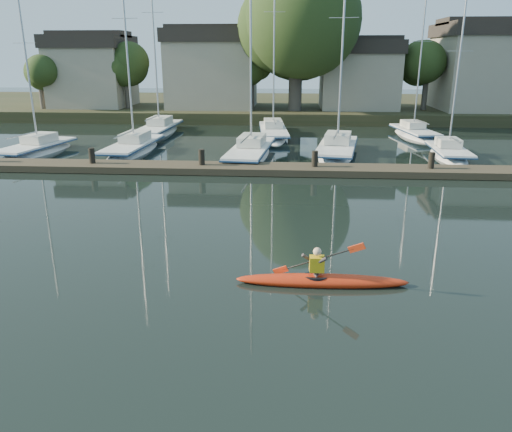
# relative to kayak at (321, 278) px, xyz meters

# --- Properties ---
(ground) EXTENTS (160.00, 160.00, 0.00)m
(ground) POSITION_rel_kayak_xyz_m (-2.65, -0.62, -0.18)
(ground) COLOR black
(ground) RESTS_ON ground
(kayak) EXTENTS (4.75, 0.95, 1.51)m
(kayak) POSITION_rel_kayak_xyz_m (0.00, 0.00, 0.00)
(kayak) COLOR #B8410E
(kayak) RESTS_ON ground
(dock) EXTENTS (34.00, 2.00, 1.80)m
(dock) POSITION_rel_kayak_xyz_m (-2.65, 13.38, 0.02)
(dock) COLOR #453B27
(dock) RESTS_ON ground
(sailboat_0) EXTENTS (3.25, 7.57, 11.62)m
(sailboat_0) POSITION_rel_kayak_xyz_m (-17.04, 17.78, -0.37)
(sailboat_0) COLOR white
(sailboat_0) RESTS_ON ground
(sailboat_1) EXTENTS (2.51, 8.59, 13.90)m
(sailboat_1) POSITION_rel_kayak_xyz_m (-11.03, 18.58, -0.37)
(sailboat_1) COLOR white
(sailboat_1) RESTS_ON ground
(sailboat_2) EXTENTS (2.94, 9.46, 15.42)m
(sailboat_2) POSITION_rel_kayak_xyz_m (-3.38, 17.54, -0.38)
(sailboat_2) COLOR white
(sailboat_2) RESTS_ON ground
(sailboat_3) EXTENTS (3.61, 8.90, 13.95)m
(sailboat_3) POSITION_rel_kayak_xyz_m (1.96, 18.60, -0.39)
(sailboat_3) COLOR white
(sailboat_3) RESTS_ON ground
(sailboat_4) EXTENTS (2.20, 6.44, 10.81)m
(sailboat_4) POSITION_rel_kayak_xyz_m (8.74, 18.41, -0.36)
(sailboat_4) COLOR white
(sailboat_4) RESTS_ON ground
(sailboat_5) EXTENTS (2.44, 9.35, 15.38)m
(sailboat_5) POSITION_rel_kayak_xyz_m (-11.40, 26.39, -0.38)
(sailboat_5) COLOR white
(sailboat_5) RESTS_ON ground
(sailboat_6) EXTENTS (2.85, 9.73, 15.25)m
(sailboat_6) POSITION_rel_kayak_xyz_m (-2.30, 25.97, -0.36)
(sailboat_6) COLOR white
(sailboat_6) RESTS_ON ground
(sailboat_7) EXTENTS (3.02, 7.63, 11.97)m
(sailboat_7) POSITION_rel_kayak_xyz_m (8.47, 26.40, -0.36)
(sailboat_7) COLOR white
(sailboat_7) RESTS_ON ground
(shore) EXTENTS (90.00, 25.25, 12.75)m
(shore) POSITION_rel_kayak_xyz_m (-1.03, 39.67, 3.04)
(shore) COLOR #262D16
(shore) RESTS_ON ground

